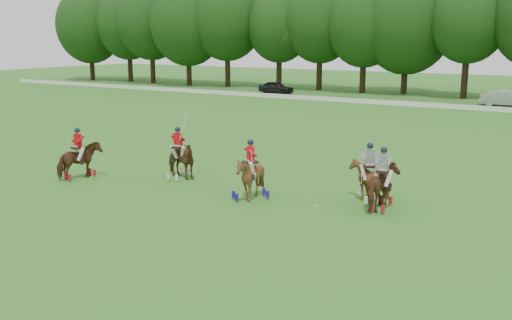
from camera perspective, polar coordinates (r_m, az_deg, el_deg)
The scene contains 11 objects.
ground at distance 21.12m, azimuth -7.19°, elevation -5.62°, with size 180.00×180.00×0.00m, color #2B6E1F.
tree_line at distance 64.94m, azimuth 20.81°, elevation 13.02°, with size 117.98×14.32×14.75m.
boundary_rail at distance 55.50m, azimuth 17.97°, elevation 5.19°, with size 120.00×0.10×0.44m, color white.
car_left at distance 66.89m, azimuth 2.03°, elevation 7.29°, with size 1.67×4.15×1.41m, color black.
car_mid at distance 58.96m, azimuth 23.74°, elevation 5.66°, with size 1.61×4.62×1.52m, color #ACADB2.
polo_red_a at distance 27.43m, azimuth -17.27°, elevation -0.04°, with size 1.38×2.17×2.39m.
polo_red_b at distance 26.51m, azimuth -7.76°, elevation 0.01°, with size 1.97×1.77×2.96m.
polo_red_c at distance 22.83m, azimuth -0.55°, elevation -1.78°, with size 2.15×2.17×2.47m.
polo_stripe_a at distance 22.08m, azimuth 12.51°, elevation -2.63°, with size 1.30×2.13×2.42m.
polo_stripe_b at distance 23.06m, azimuth 11.21°, elevation -2.00°, with size 1.96×2.01×2.38m.
polo_ball at distance 22.14m, azimuth 5.91°, elevation -4.62°, with size 0.09×0.09×0.09m, color white.
Camera 1 is at (12.58, -15.69, 6.43)m, focal length 40.00 mm.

